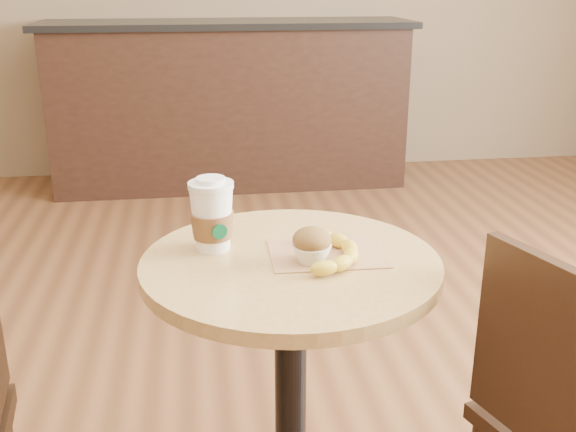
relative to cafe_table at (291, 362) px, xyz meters
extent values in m
cylinder|color=black|center=(0.00, 0.00, -0.13)|extent=(0.07, 0.07, 0.72)
cylinder|color=tan|center=(0.00, 0.00, 0.23)|extent=(0.62, 0.62, 0.03)
cube|color=black|center=(0.44, -0.26, 0.13)|extent=(0.13, 0.34, 0.38)
cube|color=black|center=(0.05, 3.07, 0.00)|extent=(2.20, 0.60, 1.00)
cube|color=black|center=(0.05, 3.07, 0.52)|extent=(2.30, 0.65, 0.04)
cube|color=#A97A52|center=(0.08, 0.01, 0.25)|extent=(0.24, 0.19, 0.00)
cylinder|color=white|center=(-0.16, 0.08, 0.39)|extent=(0.10, 0.10, 0.01)
cylinder|color=white|center=(-0.16, 0.08, 0.40)|extent=(0.06, 0.06, 0.01)
cylinder|color=#074B26|center=(-0.14, 0.03, 0.30)|extent=(0.03, 0.01, 0.03)
ellipsoid|color=brown|center=(0.04, -0.03, 0.30)|extent=(0.08, 0.08, 0.05)
ellipsoid|color=#F9E8C7|center=(0.04, -0.03, 0.31)|extent=(0.03, 0.03, 0.02)
camera|label=1|loc=(-0.18, -1.27, 0.80)|focal=42.00mm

